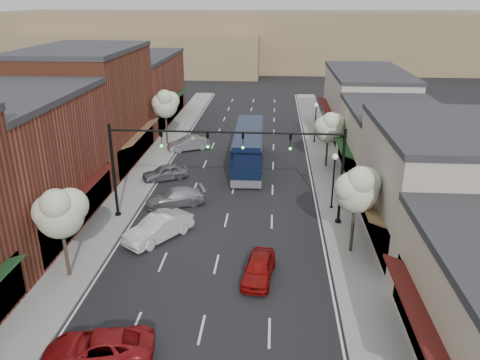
% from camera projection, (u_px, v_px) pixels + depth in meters
% --- Properties ---
extents(ground, '(160.00, 160.00, 0.00)m').
position_uv_depth(ground, '(212.00, 283.00, 26.47)').
color(ground, black).
rests_on(ground, ground).
extents(sidewalk_left, '(2.80, 73.00, 0.15)m').
position_uv_depth(sidewalk_left, '(149.00, 167.00, 44.19)').
color(sidewalk_left, gray).
rests_on(sidewalk_left, ground).
extents(sidewalk_right, '(2.80, 73.00, 0.15)m').
position_uv_depth(sidewalk_right, '(328.00, 172.00, 43.04)').
color(sidewalk_right, gray).
rests_on(sidewalk_right, ground).
extents(curb_left, '(0.25, 73.00, 0.17)m').
position_uv_depth(curb_left, '(164.00, 168.00, 44.09)').
color(curb_left, gray).
rests_on(curb_left, ground).
extents(curb_right, '(0.25, 73.00, 0.17)m').
position_uv_depth(curb_right, '(313.00, 172.00, 43.14)').
color(curb_right, gray).
rests_on(curb_right, ground).
extents(bldg_left_midnear, '(10.14, 14.10, 9.40)m').
position_uv_depth(bldg_left_midnear, '(11.00, 164.00, 31.31)').
color(bldg_left_midnear, brown).
rests_on(bldg_left_midnear, ground).
extents(bldg_left_midfar, '(10.14, 14.10, 10.90)m').
position_uv_depth(bldg_left_midfar, '(88.00, 107.00, 44.03)').
color(bldg_left_midfar, brown).
rests_on(bldg_left_midfar, ground).
extents(bldg_left_far, '(10.14, 18.10, 8.40)m').
position_uv_depth(bldg_left_far, '(137.00, 89.00, 59.34)').
color(bldg_left_far, brown).
rests_on(bldg_left_far, ground).
extents(bldg_right_midnear, '(9.14, 12.10, 7.90)m').
position_uv_depth(bldg_right_midnear, '(437.00, 186.00, 29.68)').
color(bldg_right_midnear, '#B4A69A').
rests_on(bldg_right_midnear, ground).
extents(bldg_right_midfar, '(9.14, 12.10, 6.40)m').
position_uv_depth(bldg_right_midfar, '(392.00, 143.00, 41.09)').
color(bldg_right_midfar, '#B3AC8F').
rests_on(bldg_right_midfar, ground).
extents(bldg_right_far, '(9.14, 16.10, 7.40)m').
position_uv_depth(bldg_right_far, '(365.00, 103.00, 53.91)').
color(bldg_right_far, '#B4A69A').
rests_on(bldg_right_far, ground).
extents(hill_far, '(120.00, 30.00, 12.00)m').
position_uv_depth(hill_far, '(262.00, 39.00, 107.83)').
color(hill_far, '#7A6647').
rests_on(hill_far, ground).
extents(hill_near, '(50.00, 20.00, 8.00)m').
position_uv_depth(hill_near, '(142.00, 53.00, 99.13)').
color(hill_near, '#7A6647').
rests_on(hill_near, ground).
extents(signal_mast_right, '(8.22, 0.46, 7.00)m').
position_uv_depth(signal_mast_right, '(308.00, 162.00, 31.82)').
color(signal_mast_right, black).
rests_on(signal_mast_right, ground).
extents(signal_mast_left, '(8.22, 0.46, 7.00)m').
position_uv_depth(signal_mast_left, '(145.00, 158.00, 32.59)').
color(signal_mast_left, black).
rests_on(signal_mast_left, ground).
extents(tree_right_near, '(2.85, 2.65, 5.95)m').
position_uv_depth(tree_right_near, '(357.00, 188.00, 27.93)').
color(tree_right_near, '#47382B').
rests_on(tree_right_near, ground).
extents(tree_right_far, '(2.85, 2.65, 5.43)m').
position_uv_depth(tree_right_far, '(329.00, 127.00, 42.96)').
color(tree_right_far, '#47382B').
rests_on(tree_right_far, ground).
extents(tree_left_near, '(2.85, 2.65, 5.69)m').
position_uv_depth(tree_left_near, '(60.00, 211.00, 25.44)').
color(tree_left_near, '#47382B').
rests_on(tree_left_near, ground).
extents(tree_left_far, '(2.85, 2.65, 6.13)m').
position_uv_depth(tree_left_far, '(165.00, 103.00, 49.44)').
color(tree_left_far, '#47382B').
rests_on(tree_left_far, ground).
extents(lamp_post_near, '(0.44, 0.44, 4.44)m').
position_uv_depth(lamp_post_near, '(334.00, 172.00, 34.59)').
color(lamp_post_near, black).
rests_on(lamp_post_near, ground).
extents(lamp_post_far, '(0.44, 0.44, 4.44)m').
position_uv_depth(lamp_post_far, '(316.00, 116.00, 50.83)').
color(lamp_post_far, black).
rests_on(lamp_post_far, ground).
extents(coach_bus, '(2.84, 11.99, 3.65)m').
position_uv_depth(coach_bus, '(249.00, 147.00, 43.95)').
color(coach_bus, black).
rests_on(coach_bus, ground).
extents(red_hatchback, '(2.11, 4.19, 1.37)m').
position_uv_depth(red_hatchback, '(259.00, 268.00, 26.64)').
color(red_hatchback, maroon).
rests_on(red_hatchback, ground).
extents(parked_car_a, '(5.20, 3.10, 1.35)m').
position_uv_depth(parked_car_a, '(98.00, 348.00, 20.57)').
color(parked_car_a, maroon).
rests_on(parked_car_a, ground).
extents(parked_car_b, '(4.30, 5.06, 1.64)m').
position_uv_depth(parked_car_b, '(159.00, 228.00, 31.02)').
color(parked_car_b, silver).
rests_on(parked_car_b, ground).
extents(parked_car_c, '(4.98, 3.34, 1.34)m').
position_uv_depth(parked_car_c, '(175.00, 197.00, 36.12)').
color(parked_car_c, '#939398').
rests_on(parked_car_c, ground).
extents(parked_car_d, '(4.29, 3.32, 1.37)m').
position_uv_depth(parked_car_d, '(165.00, 172.00, 41.19)').
color(parked_car_d, slate).
rests_on(parked_car_d, ground).
extents(parked_car_e, '(4.54, 3.32, 1.42)m').
position_uv_depth(parked_car_e, '(189.00, 144.00, 49.16)').
color(parked_car_e, '#95959A').
rests_on(parked_car_e, ground).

